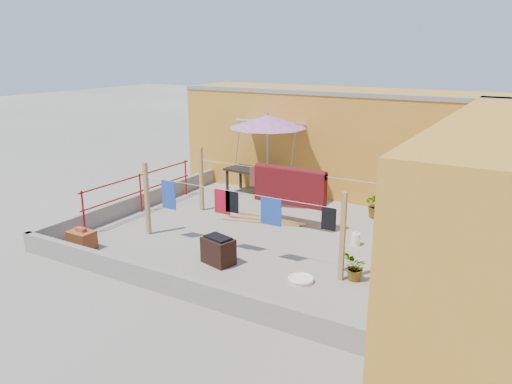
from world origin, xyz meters
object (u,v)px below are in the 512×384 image
brick_stack (82,240)px  green_hose (424,217)px  outdoor_table (253,172)px  water_jug_b (356,239)px  plant_back_a (377,205)px  patio_umbrella (268,122)px  water_jug_a (422,258)px  brazier (218,250)px  white_basin (301,279)px

brick_stack → green_hose: size_ratio=1.02×
outdoor_table → water_jug_b: bearing=-29.7°
plant_back_a → outdoor_table: bearing=176.7°
patio_umbrella → water_jug_a: bearing=-23.2°
green_hose → plant_back_a: plant_back_a is taller
brazier → white_basin: 1.91m
water_jug_a → brick_stack: bearing=-155.8°
white_basin → brazier: bearing=-176.9°
patio_umbrella → outdoor_table: patio_umbrella is taller
green_hose → brazier: bearing=-121.1°
patio_umbrella → green_hose: size_ratio=4.64×
patio_umbrella → green_hose: 5.01m
patio_umbrella → water_jug_b: size_ratio=8.18×
brazier → plant_back_a: (1.97, 4.63, 0.07)m
water_jug_b → outdoor_table: bearing=150.3°
brick_stack → water_jug_a: 7.52m
patio_umbrella → plant_back_a: (3.18, 0.35, -2.03)m
patio_umbrella → brick_stack: 5.95m
water_jug_a → patio_umbrella: bearing=156.8°
patio_umbrella → brazier: size_ratio=3.50×
outdoor_table → water_jug_a: (5.79, -2.70, -0.58)m
plant_back_a → water_jug_b: bearing=-84.9°
patio_umbrella → plant_back_a: size_ratio=3.69×
green_hose → patio_umbrella: bearing=-168.3°
brick_stack → green_hose: 8.73m
white_basin → water_jug_a: water_jug_a is taller
white_basin → brick_stack: bearing=-168.5°
water_jug_a → water_jug_b: size_ratio=0.96×
patio_umbrella → white_basin: (3.10, -4.18, -2.35)m
brick_stack → water_jug_b: size_ratio=1.79×
brazier → white_basin: (1.89, 0.10, -0.25)m
water_jug_a → water_jug_b: 1.59m
plant_back_a → green_hose: bearing=25.5°
brazier → green_hose: size_ratio=1.32×
brazier → water_jug_b: 3.27m
brick_stack → plant_back_a: 7.54m
water_jug_b → plant_back_a: 2.20m
white_basin → plant_back_a: bearing=89.0°
patio_umbrella → green_hose: (4.33, 0.89, -2.36)m
patio_umbrella → brazier: 4.92m
brick_stack → water_jug_a: brick_stack is taller
water_jug_b → green_hose: (0.95, 2.73, -0.11)m
white_basin → outdoor_table: bearing=129.7°
white_basin → plant_back_a: (0.08, 4.53, 0.31)m
brick_stack → green_hose: brick_stack is taller
water_jug_a → plant_back_a: 3.04m
brick_stack → water_jug_b: bearing=32.4°
brick_stack → plant_back_a: size_ratio=0.81×
outdoor_table → brazier: bearing=-67.0°
outdoor_table → white_basin: size_ratio=3.44×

